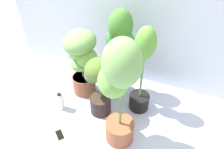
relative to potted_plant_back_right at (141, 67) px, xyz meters
The scene contains 8 objects.
ground_plane 0.73m from the potted_plant_back_right, 131.32° to the right, with size 8.00×8.00×0.00m, color silver.
potted_plant_back_right is the anchor object (origin of this frame).
potted_plant_center 0.44m from the potted_plant_back_right, 148.22° to the right, with size 0.35×0.34×0.67m.
potted_plant_back_left 0.65m from the potted_plant_back_right, behind, with size 0.44×0.39×0.78m.
potted_plant_back_center 0.34m from the potted_plant_back_right, 147.39° to the left, with size 0.37×0.33×1.00m.
potted_plant_front_right 0.46m from the potted_plant_back_right, 96.27° to the right, with size 0.37×0.32×1.06m.
cell_phone 1.02m from the potted_plant_back_right, 130.86° to the right, with size 0.16×0.14×0.01m.
nutrient_bottle 0.93m from the potted_plant_back_right, 154.71° to the right, with size 0.08×0.08×0.22m.
Camera 1 is at (0.68, -1.18, 1.68)m, focal length 32.70 mm.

